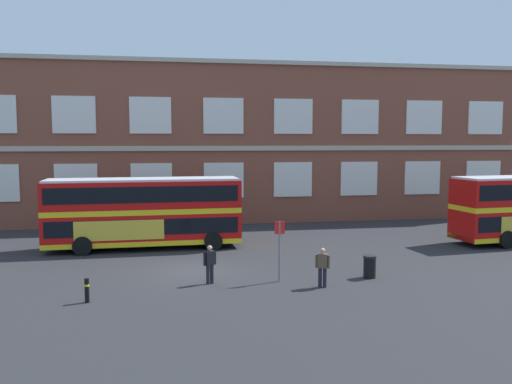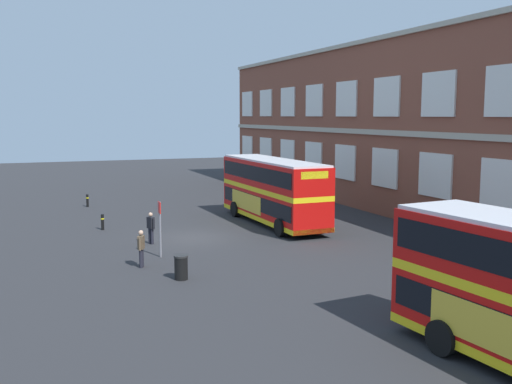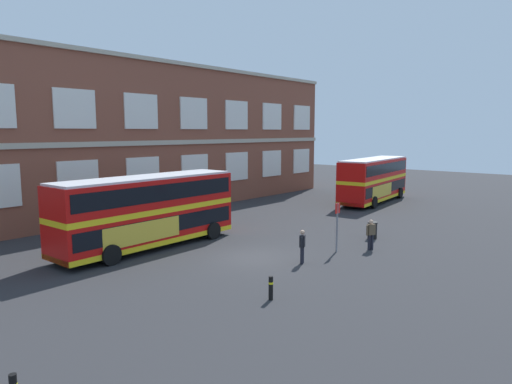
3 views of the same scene
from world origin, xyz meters
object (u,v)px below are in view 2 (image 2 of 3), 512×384
(waiting_passenger, at_px, (141,247))
(safety_bollard_west, at_px, (87,200))
(second_passenger, at_px, (151,227))
(station_litter_bin, at_px, (181,267))
(double_decker_near, at_px, (273,190))
(safety_bollard_east, at_px, (103,222))
(bus_stand_flag, at_px, (160,224))

(waiting_passenger, xyz_separation_m, safety_bollard_west, (-19.14, -0.51, -0.44))
(second_passenger, relative_size, station_litter_bin, 1.65)
(double_decker_near, distance_m, safety_bollard_east, 10.56)
(waiting_passenger, height_order, station_litter_bin, waiting_passenger)
(double_decker_near, relative_size, safety_bollard_east, 11.64)
(double_decker_near, xyz_separation_m, waiting_passenger, (7.75, -9.71, -1.22))
(double_decker_near, relative_size, safety_bollard_west, 11.64)
(waiting_passenger, bearing_deg, station_litter_bin, 24.42)
(double_decker_near, bearing_deg, bus_stand_flag, -54.12)
(double_decker_near, height_order, safety_bollard_east, double_decker_near)
(station_litter_bin, height_order, safety_bollard_west, station_litter_bin)
(safety_bollard_west, bearing_deg, double_decker_near, 41.90)
(safety_bollard_west, bearing_deg, station_litter_bin, 4.43)
(waiting_passenger, height_order, second_passenger, same)
(station_litter_bin, bearing_deg, waiting_passenger, -155.58)
(waiting_passenger, bearing_deg, safety_bollard_west, -178.48)
(safety_bollard_west, bearing_deg, waiting_passenger, 1.52)
(safety_bollard_east, bearing_deg, double_decker_near, 79.87)
(double_decker_near, xyz_separation_m, station_litter_bin, (10.34, -8.54, -1.63))
(second_passenger, relative_size, safety_bollard_east, 1.79)
(second_passenger, relative_size, bus_stand_flag, 0.63)
(waiting_passenger, xyz_separation_m, safety_bollard_east, (-9.59, -0.56, -0.44))
(second_passenger, distance_m, safety_bollard_west, 14.60)
(second_passenger, bearing_deg, double_decker_near, 110.24)
(waiting_passenger, height_order, safety_bollard_west, waiting_passenger)
(double_decker_near, height_order, station_litter_bin, double_decker_near)
(double_decker_near, height_order, bus_stand_flag, double_decker_near)
(bus_stand_flag, bearing_deg, second_passenger, 177.14)
(waiting_passenger, bearing_deg, second_passenger, 163.69)
(double_decker_near, xyz_separation_m, second_passenger, (3.08, -8.34, -1.22))
(double_decker_near, bearing_deg, second_passenger, -69.76)
(second_passenger, xyz_separation_m, station_litter_bin, (7.26, -0.19, -0.41))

